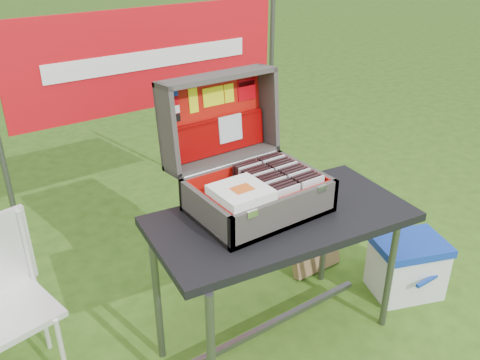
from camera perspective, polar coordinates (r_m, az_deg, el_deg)
ground at (r=2.73m, az=3.06°, el=-19.14°), size 80.00×80.00×0.00m
table at (r=2.57m, az=4.37°, el=-11.25°), size 1.28×0.75×0.76m
table_top at (r=2.37m, az=4.67°, el=-4.38°), size 1.28×0.75×0.04m
table_leg_fr at (r=2.78m, az=16.53°, el=-9.71°), size 0.04×0.04×0.72m
table_leg_bl at (r=2.52m, az=-9.26°, el=-13.09°), size 0.04×0.04×0.72m
table_leg_br at (r=3.04m, az=9.53°, el=-5.47°), size 0.04×0.04×0.72m
table_brace at (r=2.74m, az=4.18°, el=-15.53°), size 1.06×0.03×0.03m
suitcase at (r=2.30m, az=1.26°, el=3.40°), size 0.60×0.59×0.58m
suitcase_base_bottom at (r=2.38m, az=2.04°, el=-3.21°), size 0.60×0.43×0.02m
suitcase_base_wall_front at (r=2.21m, az=5.21°, el=-3.79°), size 0.60×0.02×0.16m
suitcase_base_wall_back at (r=2.49m, az=-0.71°, el=0.05°), size 0.60×0.02×0.16m
suitcase_base_wall_left at (r=2.21m, az=-3.92°, el=-3.79°), size 0.02×0.43×0.16m
suitcase_base_wall_right at (r=2.51m, az=7.32°, el=0.04°), size 0.02×0.43×0.16m
suitcase_liner_floor at (r=2.38m, az=2.05°, el=-2.90°), size 0.55×0.38×0.01m
suitcase_latch_left at (r=2.07m, az=1.38°, el=-3.82°), size 0.05×0.01×0.03m
suitcase_latch_right at (r=2.29m, az=9.18°, el=-0.97°), size 0.05×0.01×0.03m
suitcase_hinge at (r=2.47m, az=-0.87°, el=1.81°), size 0.54×0.02×0.02m
suitcase_lid_back at (r=2.53m, az=-3.07°, el=7.21°), size 0.60×0.07×0.43m
suitcase_lid_rim_far at (r=2.42m, az=-2.57°, el=11.53°), size 0.60×0.16×0.04m
suitcase_lid_rim_near at (r=2.53m, az=-1.90°, el=2.52°), size 0.60×0.16×0.04m
suitcase_lid_rim_left at (r=2.34m, az=-8.18°, el=5.50°), size 0.02×0.20×0.44m
suitcase_lid_rim_right at (r=2.63m, az=3.09°, el=8.14°), size 0.02×0.20×0.44m
suitcase_lid_liner at (r=2.51m, az=-2.89°, el=7.15°), size 0.55×0.04×0.38m
suitcase_liner_wall_front at (r=2.22m, az=4.98°, el=-3.37°), size 0.55×0.01×0.14m
suitcase_liner_wall_back at (r=2.48m, az=-0.52°, el=0.17°), size 0.55×0.01×0.14m
suitcase_liner_wall_left at (r=2.21m, az=-3.60°, el=-3.42°), size 0.01×0.38×0.14m
suitcase_liner_wall_right at (r=2.50m, az=7.08°, el=0.19°), size 0.01×0.38×0.14m
suitcase_lid_pocket at (r=2.52m, az=-2.49°, el=4.89°), size 0.53×0.05×0.17m
suitcase_pocket_edge at (r=2.50m, az=-2.56°, el=6.74°), size 0.52×0.02×0.02m
suitcase_pocket_cd at (r=2.53m, az=-1.10°, el=5.81°), size 0.13×0.02×0.13m
lid_sticker_cc_a at (r=2.37m, az=-7.64°, el=9.68°), size 0.06×0.01×0.04m
lid_sticker_cc_b at (r=2.38m, az=-7.54°, el=8.74°), size 0.06×0.01×0.04m
lid_sticker_cc_c at (r=2.39m, az=-7.44°, el=7.81°), size 0.06×0.01×0.04m
lid_sticker_cc_d at (r=2.40m, az=-7.33°, el=6.89°), size 0.06×0.01×0.04m
lid_card_neon_tall at (r=2.43m, az=-5.26°, el=8.88°), size 0.05×0.01×0.12m
lid_card_neon_main at (r=2.48m, az=-2.99°, el=9.36°), size 0.12×0.01×0.09m
lid_card_neon_small at (r=2.53m, az=-1.23°, el=9.72°), size 0.05×0.01×0.09m
lid_sticker_band at (r=2.59m, az=0.76°, el=10.11°), size 0.11×0.01×0.11m
lid_sticker_band_bar at (r=2.58m, az=0.73°, el=10.76°), size 0.10×0.01×0.02m
cd_left_0 at (r=2.25m, az=5.37°, el=-2.57°), size 0.13×0.01×0.15m
cd_left_1 at (r=2.26m, az=4.99°, el=-2.33°), size 0.13×0.01×0.15m
cd_left_2 at (r=2.28m, az=4.62°, el=-2.10°), size 0.13×0.01×0.15m
cd_left_3 at (r=2.29m, az=4.25°, el=-1.87°), size 0.13×0.01×0.15m
cd_left_4 at (r=2.31m, az=3.88°, el=-1.64°), size 0.13×0.01×0.15m
cd_left_5 at (r=2.32m, az=3.52°, el=-1.42°), size 0.13×0.01×0.15m
cd_left_6 at (r=2.34m, az=3.17°, el=-1.20°), size 0.13×0.01×0.15m
cd_left_7 at (r=2.36m, az=2.82°, el=-0.98°), size 0.13×0.01×0.15m
cd_left_8 at (r=2.37m, az=2.47°, el=-0.76°), size 0.13×0.01×0.15m
cd_left_9 at (r=2.39m, az=2.13°, el=-0.55°), size 0.13×0.01×0.15m
cd_left_10 at (r=2.41m, az=1.79°, el=-0.34°), size 0.13×0.01×0.15m
cd_left_11 at (r=2.42m, az=1.46°, el=-0.13°), size 0.13×0.01×0.15m
cd_left_12 at (r=2.44m, az=1.14°, el=0.07°), size 0.13×0.01×0.15m
cd_left_13 at (r=2.46m, az=0.82°, el=0.27°), size 0.13×0.01×0.15m
cd_left_14 at (r=2.47m, az=0.50°, el=0.47°), size 0.13×0.01×0.15m
cd_right_0 at (r=2.33m, az=8.10°, el=-1.56°), size 0.13×0.01×0.15m
cd_right_1 at (r=2.35m, az=7.71°, el=-1.34°), size 0.13×0.01×0.15m
cd_right_2 at (r=2.36m, az=7.33°, el=-1.13°), size 0.13×0.01×0.15m
cd_right_3 at (r=2.38m, az=6.96°, el=-0.91°), size 0.13×0.01×0.15m
cd_right_4 at (r=2.39m, az=6.59°, el=-0.70°), size 0.13×0.01×0.15m
cd_right_5 at (r=2.41m, az=6.22°, el=-0.49°), size 0.13×0.01×0.15m
cd_right_6 at (r=2.42m, az=5.86°, el=-0.28°), size 0.13×0.01×0.15m
cd_right_7 at (r=2.44m, az=5.50°, el=-0.07°), size 0.13×0.01×0.15m
cd_right_8 at (r=2.45m, az=5.15°, el=0.13°), size 0.13×0.01×0.15m
cd_right_9 at (r=2.47m, az=4.81°, el=0.33°), size 0.13×0.01×0.15m
cd_right_10 at (r=2.49m, az=4.46°, el=0.52°), size 0.13×0.01×0.15m
cd_right_11 at (r=2.50m, az=4.13°, el=0.72°), size 0.13×0.01×0.15m
cd_right_12 at (r=2.52m, az=3.79°, el=0.91°), size 0.13×0.01×0.15m
cd_right_13 at (r=2.54m, az=3.46°, el=1.10°), size 0.13×0.01×0.15m
cd_right_14 at (r=2.55m, az=3.14°, el=1.29°), size 0.13×0.01×0.15m
songbook_0 at (r=2.17m, az=0.10°, el=-1.78°), size 0.22×0.22×0.00m
songbook_1 at (r=2.17m, az=0.10°, el=-1.67°), size 0.22×0.22×0.00m
songbook_2 at (r=2.17m, az=0.10°, el=-1.55°), size 0.22×0.22×0.00m
songbook_3 at (r=2.17m, az=0.10°, el=-1.43°), size 0.22×0.22×0.00m
songbook_4 at (r=2.16m, az=0.10°, el=-1.32°), size 0.22×0.22×0.00m
songbook_5 at (r=2.16m, az=0.10°, el=-1.20°), size 0.22×0.22×0.00m
songbook_6 at (r=2.16m, az=0.10°, el=-1.08°), size 0.22×0.22×0.00m
songbook_7 at (r=2.16m, az=0.10°, el=-0.97°), size 0.22×0.22×0.00m
songbook_graphic at (r=2.15m, az=0.25°, el=-0.97°), size 0.09×0.07×0.00m
cooler at (r=3.16m, az=18.23°, el=-9.22°), size 0.48×0.42×0.35m
cooler_body at (r=3.17m, az=18.17°, el=-9.57°), size 0.45×0.40×0.30m
cooler_lid at (r=3.07m, az=18.63°, el=-6.93°), size 0.48×0.42×0.05m
cooler_handle at (r=3.08m, az=20.62°, el=-10.33°), size 0.24×0.02×0.02m
chair at (r=2.55m, az=-24.48°, el=-13.68°), size 0.44×0.47×0.81m
chair_seat at (r=2.54m, az=-24.52°, el=-13.52°), size 0.43×0.43×0.03m
chair_leg_fr at (r=2.57m, az=-19.27°, el=-18.08°), size 0.02×0.02×0.42m
chair_leg_br at (r=2.81m, az=-21.25°, el=-14.06°), size 0.02×0.02×0.42m
chair_upright_right at (r=2.59m, az=-22.82°, el=-6.99°), size 0.02×0.02×0.39m
cardboard_box at (r=3.23m, az=8.30°, el=-7.02°), size 0.35×0.15×0.36m
banner_post_left at (r=2.83m, az=-24.88°, el=1.03°), size 0.03×0.03×1.70m
banner_post_right at (r=3.48m, az=3.40°, el=8.07°), size 0.03×0.03×1.70m
banner at (r=2.91m, az=-9.90°, el=13.26°), size 1.60×0.02×0.55m
banner_text at (r=2.90m, az=-9.79°, el=13.22°), size 1.20×0.00×0.10m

